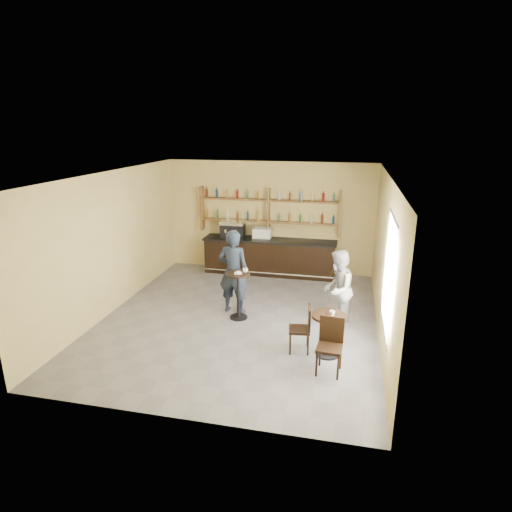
% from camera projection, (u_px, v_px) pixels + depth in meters
% --- Properties ---
extents(floor, '(7.00, 7.00, 0.00)m').
position_uv_depth(floor, '(240.00, 319.00, 9.61)').
color(floor, slate).
rests_on(floor, ground).
extents(ceiling, '(7.00, 7.00, 0.00)m').
position_uv_depth(ceiling, '(238.00, 175.00, 8.66)').
color(ceiling, white).
rests_on(ceiling, wall_back).
extents(wall_back, '(7.00, 0.00, 7.00)m').
position_uv_depth(wall_back, '(269.00, 217.00, 12.40)').
color(wall_back, tan).
rests_on(wall_back, floor).
extents(wall_front, '(7.00, 0.00, 7.00)m').
position_uv_depth(wall_front, '(174.00, 321.00, 5.87)').
color(wall_front, tan).
rests_on(wall_front, floor).
extents(wall_left, '(0.00, 7.00, 7.00)m').
position_uv_depth(wall_left, '(112.00, 243.00, 9.75)').
color(wall_left, tan).
rests_on(wall_left, floor).
extents(wall_right, '(0.00, 7.00, 7.00)m').
position_uv_depth(wall_right, '(384.00, 260.00, 8.52)').
color(wall_right, tan).
rests_on(wall_right, floor).
extents(window_pane, '(0.00, 2.00, 2.00)m').
position_uv_depth(window_pane, '(389.00, 275.00, 7.37)').
color(window_pane, white).
rests_on(window_pane, wall_right).
extents(window_frame, '(0.04, 1.70, 2.10)m').
position_uv_depth(window_frame, '(389.00, 275.00, 7.37)').
color(window_frame, black).
rests_on(window_frame, wall_right).
extents(shelf_unit, '(4.00, 0.26, 1.40)m').
position_uv_depth(shelf_unit, '(269.00, 211.00, 12.22)').
color(shelf_unit, brown).
rests_on(shelf_unit, wall_back).
extents(liquor_bottles, '(3.68, 0.10, 1.00)m').
position_uv_depth(liquor_bottles, '(269.00, 205.00, 12.17)').
color(liquor_bottles, '#8C5919').
rests_on(liquor_bottles, shelf_unit).
extents(bar_counter, '(3.81, 0.74, 1.03)m').
position_uv_depth(bar_counter, '(269.00, 257.00, 12.38)').
color(bar_counter, black).
rests_on(bar_counter, floor).
extents(espresso_machine, '(0.71, 0.49, 0.49)m').
position_uv_depth(espresso_machine, '(233.00, 229.00, 12.38)').
color(espresso_machine, black).
rests_on(espresso_machine, bar_counter).
extents(pastry_case, '(0.56, 0.47, 0.32)m').
position_uv_depth(pastry_case, '(263.00, 234.00, 12.22)').
color(pastry_case, silver).
rests_on(pastry_case, bar_counter).
extents(pedestal_table, '(0.62, 0.62, 1.07)m').
position_uv_depth(pedestal_table, '(238.00, 296.00, 9.50)').
color(pedestal_table, black).
rests_on(pedestal_table, floor).
extents(napkin, '(0.20, 0.20, 0.00)m').
position_uv_depth(napkin, '(238.00, 273.00, 9.34)').
color(napkin, white).
rests_on(napkin, pedestal_table).
extents(donut, '(0.12, 0.12, 0.04)m').
position_uv_depth(donut, '(238.00, 272.00, 9.32)').
color(donut, '#BC8B44').
rests_on(donut, napkin).
extents(cup_pedestal, '(0.13, 0.13, 0.09)m').
position_uv_depth(cup_pedestal, '(245.00, 270.00, 9.39)').
color(cup_pedestal, white).
rests_on(cup_pedestal, pedestal_table).
extents(man_main, '(0.74, 0.51, 1.96)m').
position_uv_depth(man_main, '(233.00, 272.00, 9.70)').
color(man_main, black).
rests_on(man_main, floor).
extents(cafe_table, '(0.77, 0.77, 0.83)m').
position_uv_depth(cafe_table, '(328.00, 335.00, 7.98)').
color(cafe_table, black).
rests_on(cafe_table, floor).
extents(cup_cafe, '(0.10, 0.10, 0.09)m').
position_uv_depth(cup_cafe, '(332.00, 313.00, 7.83)').
color(cup_cafe, white).
rests_on(cup_cafe, cafe_table).
extents(chair_west, '(0.45, 0.45, 0.92)m').
position_uv_depth(chair_west, '(299.00, 329.00, 8.13)').
color(chair_west, black).
rests_on(chair_west, floor).
extents(chair_south, '(0.47, 0.47, 0.99)m').
position_uv_depth(chair_south, '(329.00, 347.00, 7.38)').
color(chair_south, black).
rests_on(chair_south, floor).
extents(patron_second, '(0.80, 0.94, 1.71)m').
position_uv_depth(patron_second, '(338.00, 289.00, 9.02)').
color(patron_second, gray).
rests_on(patron_second, floor).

